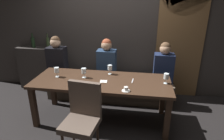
% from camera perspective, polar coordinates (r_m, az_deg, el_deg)
% --- Properties ---
extents(ground, '(9.00, 9.00, 0.00)m').
position_cam_1_polar(ground, '(3.50, -2.87, -14.10)').
color(ground, black).
extents(back_wall_tiled, '(6.00, 0.12, 3.00)m').
position_cam_1_polar(back_wall_tiled, '(4.09, 0.25, 13.87)').
color(back_wall_tiled, '#383330').
rests_on(back_wall_tiled, ground).
extents(arched_door, '(0.90, 0.05, 2.55)m').
position_cam_1_polar(arched_door, '(4.07, 19.60, 10.71)').
color(arched_door, brown).
rests_on(arched_door, ground).
extents(back_counter, '(1.10, 0.28, 0.95)m').
position_cam_1_polar(back_counter, '(4.66, -19.32, 0.57)').
color(back_counter, '#2F2B29').
rests_on(back_counter, ground).
extents(dining_table, '(2.20, 0.84, 0.74)m').
position_cam_1_polar(dining_table, '(3.17, -3.09, -4.42)').
color(dining_table, '#342217').
rests_on(dining_table, ground).
extents(banquette_bench, '(2.50, 0.44, 0.45)m').
position_cam_1_polar(banquette_bench, '(3.97, -0.91, -5.64)').
color(banquette_bench, '#40352A').
rests_on(banquette_bench, ground).
extents(chair_near_side, '(0.49, 0.49, 0.98)m').
position_cam_1_polar(chair_near_side, '(2.63, -8.67, -12.76)').
color(chair_near_side, '#3D281C').
rests_on(chair_near_side, ground).
extents(diner_redhead, '(0.36, 0.24, 0.84)m').
position_cam_1_polar(diner_redhead, '(4.01, -15.82, 3.35)').
color(diner_redhead, black).
rests_on(diner_redhead, banquette_bench).
extents(diner_bearded, '(0.36, 0.24, 0.81)m').
position_cam_1_polar(diner_bearded, '(3.76, -1.58, 2.75)').
color(diner_bearded, navy).
rests_on(diner_bearded, banquette_bench).
extents(diner_far_end, '(0.36, 0.24, 0.78)m').
position_cam_1_polar(diner_far_end, '(3.73, 14.93, 1.68)').
color(diner_far_end, '#192342').
rests_on(diner_far_end, banquette_bench).
extents(wine_bottle_dark_red, '(0.08, 0.08, 0.33)m').
position_cam_1_polar(wine_bottle_dark_red, '(4.57, -22.13, 7.61)').
color(wine_bottle_dark_red, black).
rests_on(wine_bottle_dark_red, back_counter).
extents(wine_bottle_pale_label, '(0.08, 0.08, 0.33)m').
position_cam_1_polar(wine_bottle_pale_label, '(4.41, -18.24, 7.68)').
color(wine_bottle_pale_label, '#384728').
rests_on(wine_bottle_pale_label, back_counter).
extents(wine_glass_far_left, '(0.08, 0.08, 0.16)m').
position_cam_1_polar(wine_glass_far_left, '(3.08, 15.61, -1.84)').
color(wine_glass_far_left, silver).
rests_on(wine_glass_far_left, dining_table).
extents(wine_glass_near_right, '(0.08, 0.08, 0.16)m').
position_cam_1_polar(wine_glass_near_right, '(3.34, -15.89, -0.13)').
color(wine_glass_near_right, silver).
rests_on(wine_glass_near_right, dining_table).
extents(wine_glass_center_back, '(0.08, 0.08, 0.16)m').
position_cam_1_polar(wine_glass_center_back, '(3.21, -8.26, -0.35)').
color(wine_glass_center_back, silver).
rests_on(wine_glass_center_back, dining_table).
extents(wine_glass_center_front, '(0.08, 0.08, 0.16)m').
position_cam_1_polar(wine_glass_center_front, '(3.32, -0.63, 0.67)').
color(wine_glass_center_front, silver).
rests_on(wine_glass_center_front, dining_table).
extents(espresso_cup, '(0.12, 0.12, 0.06)m').
position_cam_1_polar(espresso_cup, '(2.78, 4.11, -5.66)').
color(espresso_cup, white).
rests_on(espresso_cup, dining_table).
extents(fork_on_table, '(0.03, 0.17, 0.01)m').
position_cam_1_polar(fork_on_table, '(3.11, 6.04, -3.15)').
color(fork_on_table, silver).
rests_on(fork_on_table, dining_table).
extents(folded_napkin, '(0.12, 0.11, 0.01)m').
position_cam_1_polar(folded_napkin, '(3.07, -2.49, -3.39)').
color(folded_napkin, silver).
rests_on(folded_napkin, dining_table).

